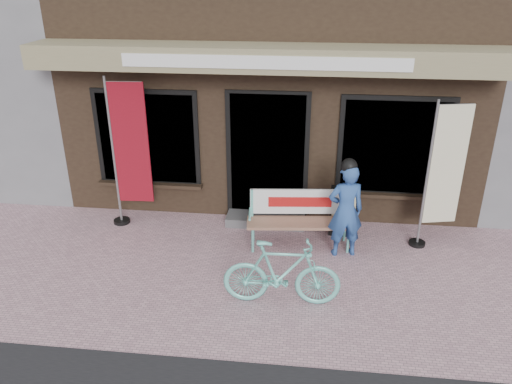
# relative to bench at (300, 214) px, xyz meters

# --- Properties ---
(ground) EXTENTS (70.00, 70.00, 0.00)m
(ground) POSITION_rel_bench_xyz_m (-0.58, -1.15, -0.51)
(ground) COLOR #C0929E
(ground) RESTS_ON ground
(storefront) EXTENTS (7.00, 6.77, 6.00)m
(storefront) POSITION_rel_bench_xyz_m (-0.58, 3.81, 2.48)
(storefront) COLOR black
(storefront) RESTS_ON ground
(bench) EXTENTS (1.64, 0.57, 0.87)m
(bench) POSITION_rel_bench_xyz_m (0.00, 0.00, 0.00)
(bench) COLOR #6CD3C6
(bench) RESTS_ON ground
(person) EXTENTS (0.59, 0.45, 1.52)m
(person) POSITION_rel_bench_xyz_m (0.66, -0.23, 0.24)
(person) COLOR #2B4F94
(person) RESTS_ON ground
(bicycle) EXTENTS (1.50, 0.47, 0.89)m
(bicycle) POSITION_rel_bench_xyz_m (-0.18, -1.54, -0.07)
(bicycle) COLOR #6CD3C6
(bicycle) RESTS_ON ground
(nobori_red) EXTENTS (0.72, 0.28, 2.46)m
(nobori_red) POSITION_rel_bench_xyz_m (-2.75, 0.37, 0.76)
(nobori_red) COLOR gray
(nobori_red) RESTS_ON ground
(nobori_cream) EXTENTS (0.68, 0.30, 2.29)m
(nobori_cream) POSITION_rel_bench_xyz_m (2.05, 0.21, 0.67)
(nobori_cream) COLOR gray
(nobori_cream) RESTS_ON ground
(menu_stand) EXTENTS (0.43, 0.13, 0.86)m
(menu_stand) POSITION_rel_bench_xyz_m (0.67, 0.32, -0.07)
(menu_stand) COLOR black
(menu_stand) RESTS_ON ground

